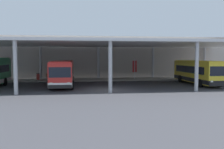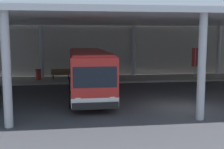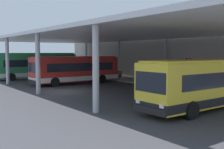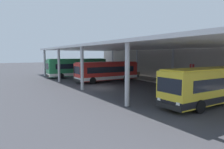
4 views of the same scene
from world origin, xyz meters
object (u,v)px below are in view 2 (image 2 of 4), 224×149
bench_waiting (61,74)px  trash_bin (38,74)px  bus_second_bay (88,73)px  banner_sign (195,59)px

bench_waiting → trash_bin: size_ratio=1.84×
bus_second_bay → bench_waiting: bearing=105.6°
bus_second_bay → banner_sign: bearing=32.6°
banner_sign → trash_bin: bearing=178.0°
bus_second_bay → banner_sign: banner_sign is taller
bench_waiting → trash_bin: bearing=-170.2°
trash_bin → banner_sign: bearing=-2.0°
trash_bin → banner_sign: 14.96m
bus_second_bay → trash_bin: 8.55m
trash_bin → bench_waiting: bearing=9.8°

